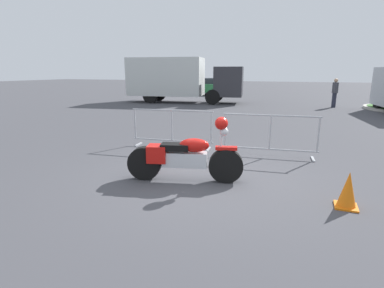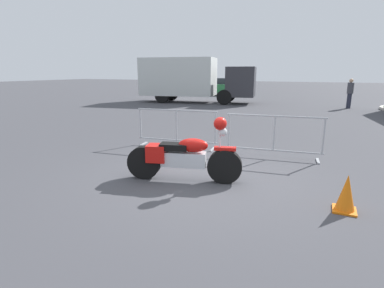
% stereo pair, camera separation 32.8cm
% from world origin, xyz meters
% --- Properties ---
extents(ground_plane, '(120.00, 120.00, 0.00)m').
position_xyz_m(ground_plane, '(0.00, 0.00, 0.00)').
color(ground_plane, '#424247').
extents(motorcycle, '(2.23, 0.76, 1.28)m').
position_xyz_m(motorcycle, '(-0.37, -0.26, 0.49)').
color(motorcycle, black).
rests_on(motorcycle, ground).
extents(crowd_barrier_near, '(2.33, 0.67, 1.07)m').
position_xyz_m(crowd_barrier_near, '(-1.71, 2.06, 0.56)').
color(crowd_barrier_near, '#9EA0A5').
rests_on(crowd_barrier_near, ground).
extents(crowd_barrier_far, '(2.33, 0.67, 1.07)m').
position_xyz_m(crowd_barrier_far, '(0.97, 2.06, 0.56)').
color(crowd_barrier_far, '#9EA0A5').
rests_on(crowd_barrier_far, ground).
extents(box_truck, '(7.96, 3.46, 2.98)m').
position_xyz_m(box_truck, '(-6.55, 13.71, 1.64)').
color(box_truck, silver).
rests_on(box_truck, ground).
extents(parked_car_blue, '(1.92, 4.49, 1.51)m').
position_xyz_m(parked_car_blue, '(-12.80, 22.42, 0.77)').
color(parked_car_blue, '#284799').
rests_on(parked_car_blue, ground).
extents(parked_car_maroon, '(1.78, 4.17, 1.40)m').
position_xyz_m(parked_car_maroon, '(-9.73, 22.14, 0.71)').
color(parked_car_maroon, maroon).
rests_on(parked_car_maroon, ground).
extents(parked_car_green, '(1.87, 4.40, 1.48)m').
position_xyz_m(parked_car_green, '(-6.67, 21.95, 0.75)').
color(parked_car_green, '#236B38').
rests_on(parked_car_green, ground).
extents(pedestrian, '(0.45, 0.45, 1.69)m').
position_xyz_m(pedestrian, '(3.23, 14.28, 0.92)').
color(pedestrian, '#262838').
rests_on(pedestrian, ground).
extents(traffic_cone, '(0.34, 0.34, 0.59)m').
position_xyz_m(traffic_cone, '(2.47, -0.45, 0.29)').
color(traffic_cone, orange).
rests_on(traffic_cone, ground).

